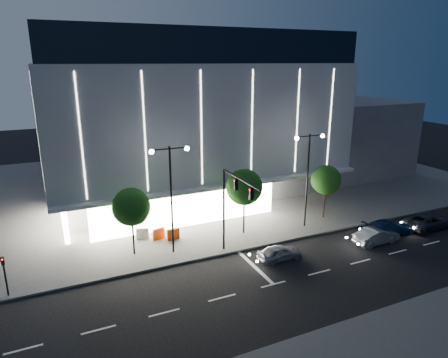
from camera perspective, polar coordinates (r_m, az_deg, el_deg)
ground at (r=29.74m, az=2.13°, el=-14.27°), size 160.00×160.00×0.00m
sidewalk_museum at (r=51.89m, az=-4.83°, el=-0.51°), size 70.00×40.00×0.15m
museum at (r=47.75m, az=-6.70°, el=9.26°), size 30.00×25.80×18.00m
annex_building at (r=60.87m, az=14.09°, el=6.36°), size 16.00×20.00×10.00m
traffic_mast at (r=30.73m, az=1.10°, el=-2.85°), size 0.33×5.89×7.07m
street_lamp_west at (r=31.42m, az=-7.60°, el=-0.77°), size 3.16×0.36×9.00m
street_lamp_east at (r=37.15m, az=11.92°, el=1.72°), size 3.16×0.36×9.00m
ped_signal_far at (r=30.55m, az=-28.86°, el=-11.58°), size 0.22×0.24×3.00m
tree_left at (r=32.32m, az=-13.06°, el=-4.18°), size 3.02×3.02×5.72m
tree_mid at (r=35.36m, az=2.94°, el=-1.43°), size 3.25×3.25×6.15m
tree_right at (r=40.28m, az=14.37°, el=-0.36°), size 2.91×2.91×5.51m
car_lead at (r=32.46m, az=7.95°, el=-10.37°), size 3.66×1.47×1.24m
car_second at (r=37.24m, az=20.92°, el=-7.59°), size 4.27×1.61×1.39m
car_third at (r=39.37m, az=22.38°, el=-6.44°), size 4.93×2.33×1.39m
car_fourth at (r=42.49m, az=27.14°, el=-5.36°), size 5.27×2.69×1.42m
barrier_a at (r=35.82m, az=-9.31°, el=-7.71°), size 1.13×0.50×1.00m
barrier_b at (r=36.09m, az=-11.55°, el=-7.65°), size 1.12×0.58×1.00m
barrier_c at (r=35.57m, az=-7.25°, el=-7.80°), size 1.11×0.31×1.00m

